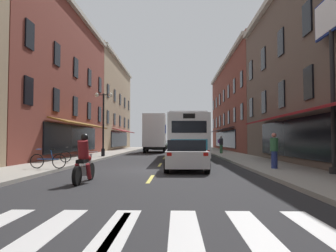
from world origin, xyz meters
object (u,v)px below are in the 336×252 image
Objects in this scene: billboard_sign at (332,38)px; sedan_mid at (161,145)px; transit_bus at (185,137)px; box_truck at (155,134)px; street_lamp_twin at (103,121)px; pedestrian_mid at (274,150)px; sedan_near at (185,155)px; pedestrian_near at (221,144)px; bicycle_near at (48,161)px; motorcycle_rider at (84,162)px; bicycle_mid at (75,156)px.

sedan_mid is at bearing 103.81° from billboard_sign.
billboard_sign is 13.87m from transit_bus.
box_truck is at bearing -90.43° from sedan_mid.
street_lamp_twin is at bearing 179.04° from transit_bus.
sedan_mid is at bearing 97.83° from transit_bus.
box_truck reaches higher than transit_bus.
billboard_sign reaches higher than pedestrian_mid.
sedan_near is at bearing 154.18° from billboard_sign.
street_lamp_twin is (-3.37, -11.25, 0.81)m from box_truck.
transit_bus is 7.68× the size of pedestrian_mid.
street_lamp_twin is (-6.29, 9.58, 2.23)m from sedan_near.
pedestrian_near reaches higher than sedan_near.
billboard_sign reaches higher than sedan_mid.
billboard_sign is 35.88m from sedan_mid.
transit_bus is 11.80m from box_truck.
bicycle_near is (-11.97, 1.91, -4.93)m from billboard_sign.
sedan_mid is (-2.83, 31.80, -0.02)m from sedan_near.
motorcycle_rider is at bearing -52.63° from bicycle_near.
pedestrian_mid reaches higher than bicycle_near.
box_truck is 18.25m from bicycle_mid.
pedestrian_mid is at bearing -44.21° from street_lamp_twin.
street_lamp_twin reaches higher than bicycle_mid.
motorcycle_rider is at bearing 1.16° from pedestrian_near.
bicycle_near is at bearing 80.69° from pedestrian_mid.
sedan_mid is at bearing 83.92° from bicycle_near.
pedestrian_near is at bearing 57.68° from transit_bus.
motorcycle_rider is (-3.55, -4.44, -0.02)m from sedan_near.
bicycle_near is (-2.76, 3.61, -0.21)m from motorcycle_rider.
billboard_sign reaches higher than bicycle_mid.
sedan_mid is 2.80× the size of bicycle_mid.
billboard_sign is 17.33m from street_lamp_twin.
street_lamp_twin is at bearing -39.11° from pedestrian_near.
bicycle_mid is 0.34× the size of street_lamp_twin.
bicycle_near is 10.39m from pedestrian_mid.
transit_bus is 22.56m from sedan_mid.
billboard_sign is 25.29m from box_truck.
box_truck is at bearing 105.51° from transit_bus.
bicycle_near is (-6.31, -0.83, -0.23)m from sedan_near.
bicycle_near is at bearing 170.95° from billboard_sign.
pedestrian_mid is at bearing 22.54° from pedestrian_near.
street_lamp_twin reaches higher than box_truck.
transit_bus is (-5.42, 12.21, -3.74)m from billboard_sign.
pedestrian_near reaches higher than pedestrian_mid.
motorcycle_rider is 1.21× the size of bicycle_mid.
pedestrian_mid is (6.98, -21.31, -1.18)m from box_truck.
pedestrian_mid is at bearing -6.83° from sedan_near.
billboard_sign is 7.84m from sedan_near.
billboard_sign reaches higher than bicycle_near.
box_truck is 4.33× the size of bicycle_near.
billboard_sign is at bearing -70.01° from box_truck.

